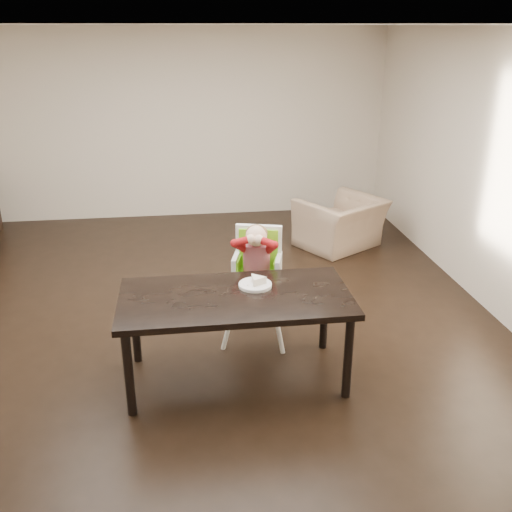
{
  "coord_description": "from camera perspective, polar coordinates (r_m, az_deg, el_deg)",
  "views": [
    {
      "loc": [
        -0.03,
        -4.91,
        2.7
      ],
      "look_at": [
        0.57,
        -0.47,
        0.88
      ],
      "focal_mm": 40.0,
      "sensor_mm": 36.0,
      "label": 1
    }
  ],
  "objects": [
    {
      "name": "ground",
      "position": [
        5.6,
        -6.45,
        -6.84
      ],
      "size": [
        7.0,
        7.0,
        0.0
      ],
      "primitive_type": "plane",
      "color": "black",
      "rests_on": "ground"
    },
    {
      "name": "room_walls",
      "position": [
        4.98,
        -7.37,
        12.2
      ],
      "size": [
        6.02,
        7.02,
        2.71
      ],
      "color": "beige",
      "rests_on": "ground"
    },
    {
      "name": "dining_table",
      "position": [
        4.47,
        -2.06,
        -4.87
      ],
      "size": [
        1.8,
        0.9,
        0.75
      ],
      "color": "black",
      "rests_on": "ground"
    },
    {
      "name": "high_chair",
      "position": [
        5.06,
        0.09,
        -0.25
      ],
      "size": [
        0.56,
        0.56,
        1.1
      ],
      "rotation": [
        0.0,
        0.0,
        -0.26
      ],
      "color": "white",
      "rests_on": "ground"
    },
    {
      "name": "plate",
      "position": [
        4.57,
        -0.0,
        -2.71
      ],
      "size": [
        0.28,
        0.28,
        0.08
      ],
      "rotation": [
        0.0,
        0.0,
        0.04
      ],
      "color": "white",
      "rests_on": "dining_table"
    },
    {
      "name": "armchair",
      "position": [
        7.42,
        8.48,
        4.06
      ],
      "size": [
        1.17,
        1.06,
        0.86
      ],
      "primitive_type": "imported",
      "rotation": [
        0.0,
        0.0,
        3.69
      ],
      "color": "#9E8064",
      "rests_on": "ground"
    }
  ]
}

